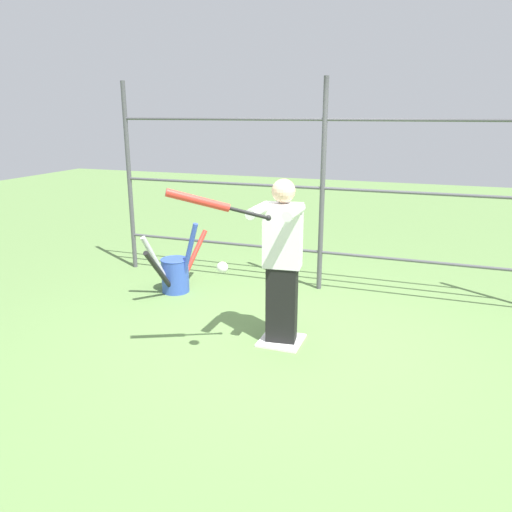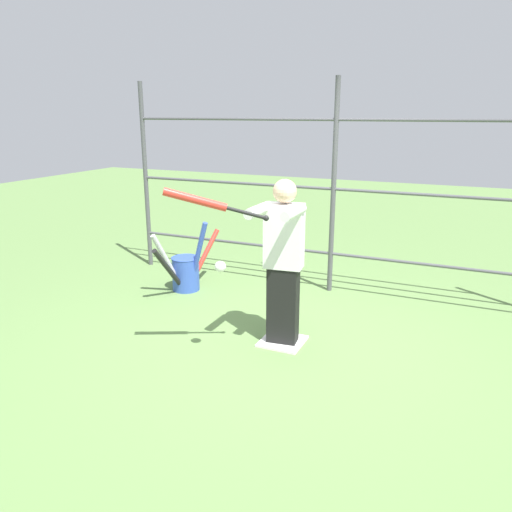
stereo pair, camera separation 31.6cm
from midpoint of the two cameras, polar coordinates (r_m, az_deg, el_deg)
name	(u,v)px [view 2 (the right image)]	position (r m, az deg, el deg)	size (l,w,h in m)	color
ground_plane	(282,342)	(4.87, 4.92, -9.82)	(24.00, 24.00, 0.00)	#608447
home_plate	(282,341)	(4.87, 4.92, -9.71)	(0.40, 0.40, 0.02)	white
fence_backstop	(333,189)	(5.98, 10.36, 7.53)	(5.40, 0.06, 2.52)	#4C4C51
batter	(283,258)	(4.55, 5.11, -0.29)	(0.40, 0.55, 1.56)	black
baseball_bat_swinging	(204,202)	(3.97, -3.66, 6.17)	(0.73, 0.51, 0.30)	black
softball_in_flight	(220,267)	(4.18, -1.95, -1.25)	(0.10, 0.10, 0.10)	white
bat_bucket	(186,271)	(6.16, -6.60, -1.72)	(0.56, 1.20, 0.90)	#3351B2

